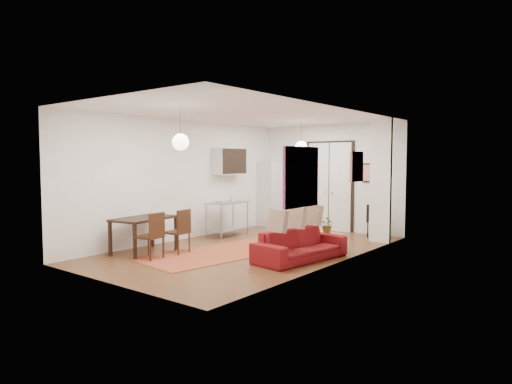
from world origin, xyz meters
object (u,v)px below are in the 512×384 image
Objects in this scene: fridge at (271,194)px; black_side_chair at (378,218)px; dining_table at (144,221)px; sofa at (300,245)px; dining_chair_near at (180,227)px; kitchen_counter at (227,214)px; dining_chair_far at (153,232)px; coffee_table at (323,235)px.

black_side_chair is (3.26, 0.06, -0.46)m from fridge.
fridge is at bearing 92.51° from dining_table.
black_side_chair is at bearing 57.77° from dining_table.
dining_chair_near is at bearing 119.75° from sofa.
dining_chair_far is (0.62, -2.89, -0.03)m from kitchen_counter.
sofa is 2.42× the size of black_side_chair.
dining_table is at bearing -137.49° from coffee_table.
dining_table is (-2.80, -2.57, 0.34)m from coffee_table.
dining_table is at bearing 57.40° from black_side_chair.
dining_chair_far is at bearing -127.91° from coffee_table.
dining_chair_far is at bearing 63.95° from black_side_chair.
dining_table is 1.57× the size of dining_chair_far.
dining_chair_far is (0.81, -5.04, -0.41)m from fridge.
dining_table reaches higher than coffee_table.
sofa is 1.39× the size of dining_table.
kitchen_counter is 0.62× the size of fridge.
kitchen_counter is 0.81× the size of dining_table.
sofa is at bearing 25.02° from dining_table.
coffee_table is at bearing 16.19° from sofa.
black_side_chair reaches higher than sofa.
fridge reaches higher than kitchen_counter.
coffee_table is 3.07m from dining_chair_near.
dining_chair_near reaches higher than sofa.
dining_table reaches higher than sofa.
coffee_table is 3.79m from fridge.
dining_chair_far is at bearing -23.34° from dining_table.
dining_chair_far reaches higher than dining_table.
kitchen_counter is 2.20m from fridge.
fridge is at bearing 92.76° from kitchen_counter.
sofa is at bearing 115.82° from dining_chair_far.
dining_chair_far reaches higher than kitchen_counter.
dining_chair_far is 1.11× the size of black_side_chair.
kitchen_counter is 2.27m from dining_chair_near.
sofa is 2.18× the size of dining_chair_far.
sofa is 4.70m from fridge.
black_side_chair is (2.45, 5.10, -0.05)m from dining_chair_far.
kitchen_counter reaches higher than dining_table.
dining_chair_near is (-2.37, -0.95, 0.24)m from sofa.
coffee_table is 1.00× the size of dining_chair_far.
sofa is 1.06× the size of fridge.
dining_chair_near is at bearing 60.50° from black_side_chair.
black_side_chair is (0.25, 2.28, 0.16)m from coffee_table.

